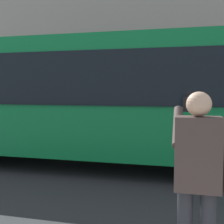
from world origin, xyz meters
name	(u,v)px	position (x,y,z in m)	size (l,w,h in m)	color
ground_plane	(138,167)	(0.00, 0.00, 0.00)	(60.00, 60.00, 0.00)	#2B2B2D
red_bus	(86,97)	(1.29, 0.08, 1.68)	(9.05, 2.54, 3.08)	#0F7238
pedestrian_photographer	(198,171)	(-1.17, 4.23, 1.14)	(0.53, 0.52, 1.70)	#2D2D33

